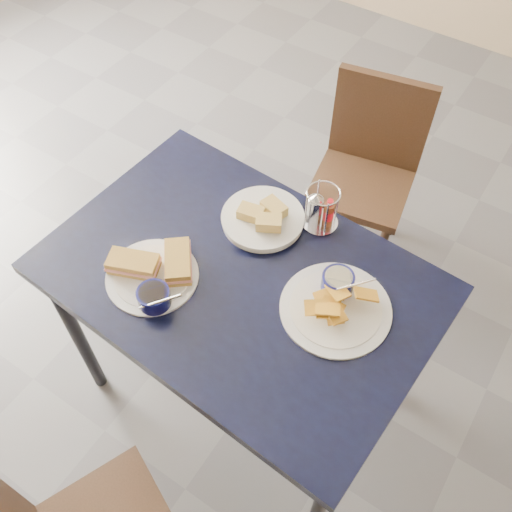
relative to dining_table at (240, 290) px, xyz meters
The scene contains 7 objects.
ground 0.70m from the dining_table, 76.45° to the left, with size 6.00×6.00×0.00m, color #545459.
dining_table is the anchor object (origin of this frame).
chair_far 0.94m from the dining_table, 89.02° to the left, with size 0.44×0.43×0.81m.
sandwich_plate 0.26m from the dining_table, 143.87° to the right, with size 0.30×0.28×0.12m.
plantain_plate 0.30m from the dining_table, 13.80° to the left, with size 0.31×0.31×0.12m.
bread_basket 0.23m from the dining_table, 104.26° to the left, with size 0.25×0.25×0.07m.
condiment_caddy 0.34m from the dining_table, 73.39° to the left, with size 0.11×0.11×0.14m.
Camera 1 is at (0.50, -0.94, 2.08)m, focal length 40.00 mm.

